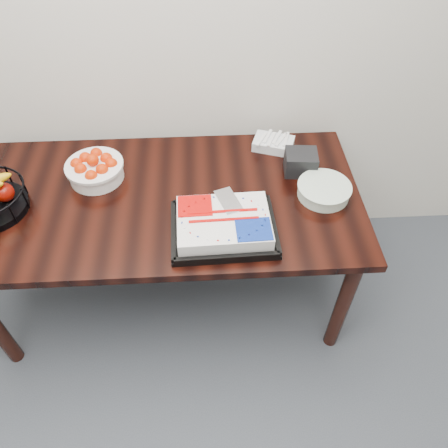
{
  "coord_description": "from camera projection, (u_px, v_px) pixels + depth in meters",
  "views": [
    {
      "loc": [
        0.2,
        0.55,
        2.13
      ],
      "look_at": [
        0.26,
        1.74,
        0.83
      ],
      "focal_mm": 35.0,
      "sensor_mm": 36.0,
      "label": 1
    }
  ],
  "objects": [
    {
      "name": "napkin_box",
      "position": [
        301.0,
        162.0,
        2.07
      ],
      "size": [
        0.16,
        0.14,
        0.11
      ],
      "primitive_type": "cube",
      "rotation": [
        0.0,
        0.0,
        -0.09
      ],
      "color": "black",
      "rests_on": "table"
    },
    {
      "name": "table",
      "position": [
        166.0,
        210.0,
        2.06
      ],
      "size": [
        1.8,
        0.9,
        0.75
      ],
      "color": "black",
      "rests_on": "ground"
    },
    {
      "name": "fork_bag",
      "position": [
        273.0,
        143.0,
        2.22
      ],
      "size": [
        0.23,
        0.19,
        0.06
      ],
      "color": "silver",
      "rests_on": "table"
    },
    {
      "name": "cake_tray",
      "position": [
        224.0,
        225.0,
        1.82
      ],
      "size": [
        0.45,
        0.36,
        0.09
      ],
      "color": "black",
      "rests_on": "table"
    },
    {
      "name": "plate_stack",
      "position": [
        324.0,
        190.0,
        1.97
      ],
      "size": [
        0.24,
        0.24,
        0.06
      ],
      "color": "white",
      "rests_on": "table"
    },
    {
      "name": "tangerine_bowl",
      "position": [
        94.0,
        166.0,
        2.02
      ],
      "size": [
        0.27,
        0.27,
        0.17
      ],
      "color": "white",
      "rests_on": "table"
    }
  ]
}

